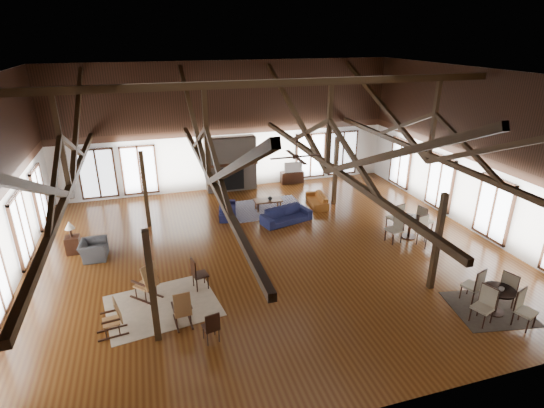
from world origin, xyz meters
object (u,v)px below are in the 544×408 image
object	(u,v)px
tv_console	(292,177)
sofa_orange	(317,200)
coffee_table	(268,201)
armchair	(94,250)
sofa_navy_left	(228,209)
cafe_table_far	(410,224)
cafe_table_near	(498,297)
sofa_navy_front	(286,215)

from	to	relation	value
tv_console	sofa_orange	bearing A→B (deg)	-88.55
coffee_table	armchair	xyz separation A→B (m)	(-6.87, -2.34, -0.09)
sofa_navy_left	sofa_orange	xyz separation A→B (m)	(4.03, -0.07, -0.01)
cafe_table_far	armchair	bearing A→B (deg)	171.23
armchair	cafe_table_near	distance (m)	12.60
sofa_navy_left	cafe_table_far	world-z (taller)	cafe_table_far
sofa_navy_front	cafe_table_near	size ratio (longest dim) A/B	1.03
sofa_navy_left	armchair	size ratio (longest dim) A/B	1.82
cafe_table_near	cafe_table_far	size ratio (longest dim) A/B	0.94
sofa_navy_front	cafe_table_far	bearing A→B (deg)	-48.46
sofa_navy_front	sofa_orange	xyz separation A→B (m)	(1.90, 1.34, -0.06)
sofa_navy_left	cafe_table_near	xyz separation A→B (m)	(5.74, -8.72, 0.26)
sofa_orange	tv_console	xyz separation A→B (m)	(-0.08, 3.15, 0.04)
sofa_navy_left	tv_console	distance (m)	5.01
sofa_orange	armchair	bearing A→B (deg)	-68.73
sofa_navy_front	coffee_table	distance (m)	1.51
sofa_navy_left	armchair	world-z (taller)	armchair
sofa_orange	sofa_navy_front	bearing A→B (deg)	-47.19
sofa_navy_front	tv_console	world-z (taller)	sofa_navy_front
cafe_table_far	sofa_navy_front	bearing A→B (deg)	146.78
sofa_orange	cafe_table_near	size ratio (longest dim) A/B	0.84
coffee_table	cafe_table_far	bearing A→B (deg)	-42.32
sofa_navy_left	armchair	distance (m)	5.57
armchair	cafe_table_far	bearing A→B (deg)	-95.14
tv_console	sofa_navy_left	bearing A→B (deg)	-141.98
cafe_table_far	tv_console	world-z (taller)	cafe_table_far
armchair	cafe_table_far	world-z (taller)	cafe_table_far
armchair	tv_console	distance (m)	10.51
sofa_navy_front	cafe_table_far	xyz separation A→B (m)	(3.98, -2.61, 0.25)
tv_console	coffee_table	bearing A→B (deg)	-125.48
sofa_orange	coffee_table	size ratio (longest dim) A/B	1.40
coffee_table	sofa_navy_front	bearing A→B (deg)	-75.85
tv_console	sofa_navy_front	bearing A→B (deg)	-112.01
cafe_table_far	sofa_orange	bearing A→B (deg)	117.88
armchair	cafe_table_far	size ratio (longest dim) A/B	0.45
armchair	sofa_navy_front	bearing A→B (deg)	-79.40
sofa_navy_front	cafe_table_near	xyz separation A→B (m)	(3.61, -7.32, 0.21)
sofa_navy_front	sofa_navy_left	distance (m)	2.55
sofa_navy_left	tv_console	world-z (taller)	tv_console
coffee_table	tv_console	distance (m)	3.72
coffee_table	cafe_table_near	bearing A→B (deg)	-64.83
sofa_navy_left	sofa_orange	world-z (taller)	sofa_navy_left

